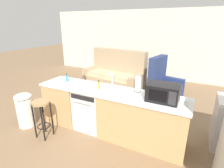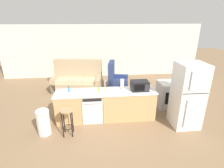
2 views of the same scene
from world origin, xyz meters
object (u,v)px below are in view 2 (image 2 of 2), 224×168
microwave (140,86)px  refrigerator (187,96)px  soap_bottle (99,89)px  dishwasher (93,107)px  bar_stool (67,117)px  dish_soap_bottle (69,90)px  paper_towel_roll (122,84)px  couch (78,81)px  armchair (116,81)px  trash_bin (43,121)px  kettle (178,81)px  stove_range (169,94)px

microwave → refrigerator: bearing=-24.5°
refrigerator → soap_bottle: bearing=167.5°
dishwasher → microwave: size_ratio=1.68×
soap_bottle → bar_stool: (-0.85, -0.68, -0.44)m
dish_soap_bottle → bar_stool: (0.01, -0.76, -0.44)m
microwave → paper_towel_roll: (-0.49, 0.19, -0.00)m
couch → armchair: (1.62, -0.12, -0.04)m
paper_towel_roll → armchair: (0.08, 2.09, -0.69)m
microwave → trash_bin: microwave is taller
paper_towel_roll → kettle: (1.86, 0.23, -0.05)m
armchair → paper_towel_roll: bearing=-92.2°
trash_bin → dish_soap_bottle: bearing=46.6°
microwave → kettle: (1.37, 0.42, -0.05)m
bar_stool → armchair: size_ratio=0.62×
dishwasher → stove_range: (2.60, 0.55, 0.03)m
couch → armchair: bearing=-4.1°
trash_bin → couch: (0.65, 2.99, 0.02)m
trash_bin → soap_bottle: bearing=21.3°
bar_stool → trash_bin: 0.66m
soap_bottle → bar_stool: soap_bottle is taller
couch → paper_towel_roll: bearing=-55.1°
dishwasher → stove_range: size_ratio=0.93×
refrigerator → kettle: 0.99m
dish_soap_bottle → armchair: size_ratio=0.15×
soap_bottle → couch: couch is taller
refrigerator → dish_soap_bottle: refrigerator is taller
stove_range → bar_stool: stove_range is taller
dishwasher → bar_stool: bearing=-132.9°
soap_bottle → kettle: kettle is taller
dishwasher → couch: couch is taller
refrigerator → microwave: size_ratio=3.64×
stove_range → soap_bottle: 2.52m
paper_towel_roll → bar_stool: bearing=-150.3°
armchair → stove_range: bearing=-47.0°
stove_range → soap_bottle: (-2.40, -0.56, 0.52)m
stove_range → couch: size_ratio=0.43×
microwave → trash_bin: size_ratio=0.68×
dishwasher → dish_soap_bottle: (-0.65, 0.07, 0.55)m
microwave → dishwasher: bearing=179.9°
bar_stool → soap_bottle: bearing=38.7°
paper_towel_roll → trash_bin: (-2.19, -0.79, -0.66)m
paper_towel_roll → dish_soap_bottle: (-1.56, -0.12, -0.07)m
microwave → soap_bottle: size_ratio=2.84×
microwave → kettle: size_ratio=2.44×
kettle → bar_stool: (-3.41, -1.12, -0.45)m
soap_bottle → couch: bearing=108.9°
paper_towel_roll → armchair: armchair is taller
dishwasher → refrigerator: (2.60, -0.55, 0.49)m
microwave → trash_bin: (-2.68, -0.59, -0.66)m
bar_stool → couch: (0.02, 3.09, -0.14)m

